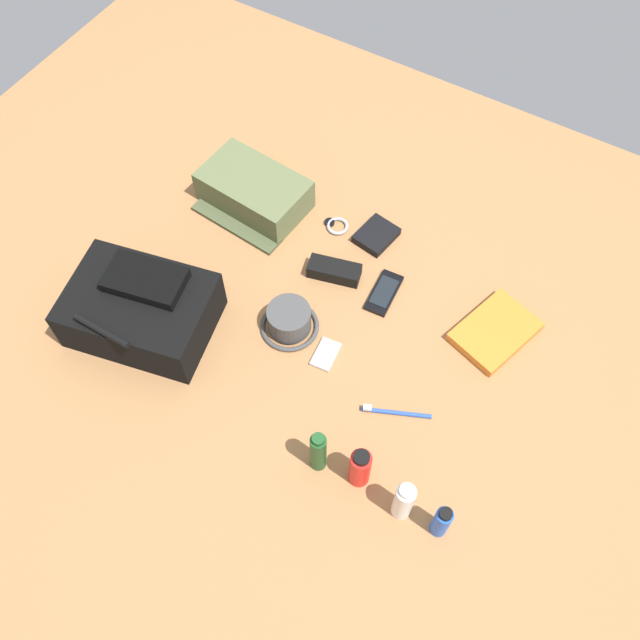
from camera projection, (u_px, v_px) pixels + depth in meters
name	position (u px, v px, depth m)	size (l,w,h in m)	color
ground_plane	(320.00, 330.00, 1.79)	(2.64, 2.02, 0.02)	#97673E
backpack	(141.00, 309.00, 1.72)	(0.39, 0.32, 0.16)	black
toiletry_pouch	(254.00, 192.00, 1.95)	(0.31, 0.24, 0.10)	#56603D
bucket_hat	(289.00, 320.00, 1.75)	(0.15, 0.15, 0.07)	#404040
deodorant_spray	(442.00, 522.00, 1.46)	(0.04, 0.04, 0.13)	blue
toothpaste_tube	(404.00, 501.00, 1.48)	(0.04, 0.04, 0.15)	white
sunscreen_spray	(360.00, 468.00, 1.52)	(0.05, 0.05, 0.14)	red
shampoo_bottle	(318.00, 452.00, 1.53)	(0.04, 0.04, 0.16)	#19471E
paperback_novel	(495.00, 332.00, 1.76)	(0.20, 0.24, 0.03)	orange
cell_phone	(384.00, 293.00, 1.82)	(0.07, 0.14, 0.01)	black
media_player	(326.00, 354.00, 1.73)	(0.06, 0.09, 0.01)	#B7B7BC
wristwatch	(336.00, 226.00, 1.94)	(0.07, 0.06, 0.01)	#99999E
toothbrush	(392.00, 412.00, 1.65)	(0.16, 0.08, 0.02)	blue
wallet	(376.00, 235.00, 1.92)	(0.09, 0.11, 0.02)	black
sunglasses_case	(334.00, 271.00, 1.84)	(0.14, 0.06, 0.04)	black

